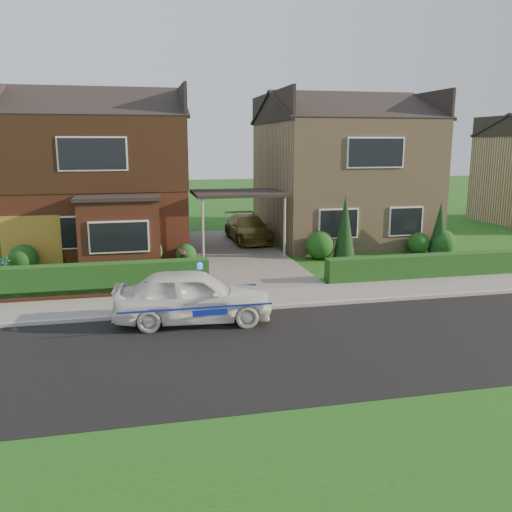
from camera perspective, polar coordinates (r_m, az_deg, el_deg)
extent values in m
plane|color=#144312|center=(13.45, 6.95, -9.27)|extent=(120.00, 120.00, 0.00)
cube|color=black|center=(13.45, 6.95, -9.27)|extent=(60.00, 6.00, 0.02)
cube|color=#9E9993|center=(16.17, 3.36, -5.30)|extent=(60.00, 0.16, 0.12)
cube|color=slate|center=(17.15, 2.40, -4.32)|extent=(60.00, 2.00, 0.10)
cube|color=#144312|center=(9.37, 17.77, -19.79)|extent=(60.00, 4.00, 0.01)
cube|color=#666059|center=(23.68, -1.89, 0.26)|extent=(3.80, 12.00, 0.12)
cube|color=brown|center=(25.92, -16.01, 7.16)|extent=(7.20, 8.00, 5.80)
cube|color=white|center=(22.27, -20.43, 2.27)|extent=(1.80, 0.08, 1.30)
cube|color=white|center=(22.05, -12.25, 2.66)|extent=(1.60, 0.08, 1.30)
cube|color=white|center=(21.84, -16.83, 10.26)|extent=(2.60, 0.08, 1.30)
cube|color=black|center=(25.85, -16.20, 10.36)|extent=(7.26, 8.06, 2.90)
cube|color=brown|center=(21.40, -14.16, 2.16)|extent=(3.00, 1.40, 2.70)
cube|color=black|center=(21.21, -14.35, 5.94)|extent=(3.20, 1.60, 0.14)
cube|color=tan|center=(27.76, 8.85, 7.76)|extent=(7.20, 8.00, 5.80)
cube|color=white|center=(23.63, 8.67, 3.40)|extent=(1.80, 0.08, 1.30)
cube|color=white|center=(24.94, 15.49, 3.55)|extent=(1.60, 0.08, 1.30)
cube|color=white|center=(24.00, 12.49, 10.58)|extent=(2.60, 0.08, 1.30)
cube|color=black|center=(23.29, -1.93, 6.63)|extent=(3.80, 3.00, 0.14)
cylinder|color=gray|center=(21.83, -5.62, 2.65)|extent=(0.10, 0.10, 2.70)
cylinder|color=gray|center=(22.49, 3.02, 2.97)|extent=(0.10, 0.10, 2.70)
cube|color=#91631F|center=(22.44, -22.55, 1.27)|extent=(2.20, 0.10, 2.10)
cube|color=brown|center=(17.79, -17.05, -3.81)|extent=(7.70, 0.25, 0.36)
cube|color=#133D16|center=(17.98, -16.98, -4.24)|extent=(7.50, 0.55, 0.90)
cube|color=#133D16|center=(20.47, 17.38, -2.32)|extent=(7.50, 0.55, 0.80)
sphere|color=#133D16|center=(22.14, -23.29, -0.27)|extent=(1.08, 1.08, 1.08)
sphere|color=#133D16|center=(21.51, -11.57, 0.46)|extent=(1.32, 1.32, 1.32)
sphere|color=#133D16|center=(21.93, -7.39, 0.18)|extent=(0.84, 0.84, 0.84)
sphere|color=#133D16|center=(22.87, 6.76, 1.14)|extent=(1.20, 1.20, 1.20)
sphere|color=#133D16|center=(24.87, 16.74, 1.30)|extent=(0.96, 0.96, 0.96)
sphere|color=#133D16|center=(25.11, 19.07, 1.39)|extent=(1.08, 1.08, 1.08)
cone|color=black|center=(22.92, 9.33, 2.87)|extent=(0.90, 0.90, 2.60)
cone|color=black|center=(24.91, 18.77, 2.64)|extent=(0.90, 0.90, 2.20)
imported|color=white|center=(14.85, -6.63, -4.24)|extent=(2.08, 4.41, 1.46)
sphere|color=#193FF2|center=(14.67, -5.87, -1.16)|extent=(0.17, 0.17, 0.17)
cube|color=navy|center=(14.04, -6.25, -5.43)|extent=(3.94, 0.02, 0.05)
cube|color=navy|center=(15.70, -6.96, -3.58)|extent=(3.94, 0.01, 0.05)
ellipsoid|color=black|center=(14.61, -11.30, -3.50)|extent=(0.22, 0.17, 0.21)
sphere|color=white|center=(14.56, -11.23, -3.60)|extent=(0.11, 0.11, 0.11)
sphere|color=black|center=(14.56, -11.24, -2.99)|extent=(0.13, 0.13, 0.13)
cone|color=black|center=(14.55, -11.43, -2.74)|extent=(0.04, 0.04, 0.05)
cone|color=black|center=(14.55, -11.08, -2.72)|extent=(0.04, 0.04, 0.05)
imported|color=brown|center=(26.32, -0.83, 2.95)|extent=(1.88, 4.34, 1.24)
imported|color=gray|center=(21.62, -24.88, -1.12)|extent=(0.47, 0.41, 0.76)
imported|color=gray|center=(21.43, -19.20, -0.77)|extent=(0.54, 0.54, 0.76)
imported|color=gray|center=(21.34, -7.72, -0.30)|extent=(0.56, 0.56, 0.73)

